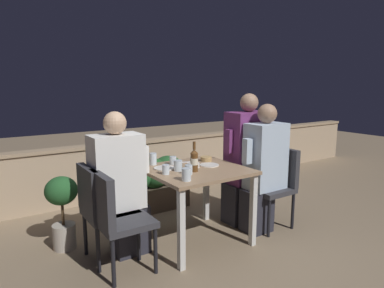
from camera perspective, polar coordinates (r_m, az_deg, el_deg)
The scene contains 24 objects.
ground_plane at distance 3.38m, azimuth 0.60°, elevation -15.77°, with size 16.00×16.00×0.00m, color #847056.
parapet_wall at distance 4.60m, azimuth -10.77°, elevation -4.00°, with size 9.00×0.18×0.73m.
dining_table at distance 3.17m, azimuth 0.62°, elevation -5.86°, with size 0.87×0.83×0.70m.
planter_hedge at distance 4.08m, azimuth -6.62°, elevation -6.06°, with size 0.82×0.47×0.61m.
chair_left_near at distance 2.73m, azimuth -12.86°, elevation -11.21°, with size 0.41×0.40×0.82m.
chair_left_far at distance 2.95m, azimuth -15.12°, elevation -9.64°, with size 0.41×0.40×0.82m.
person_white_polo at distance 2.97m, azimuth -11.79°, elevation -6.74°, with size 0.50×0.26×1.25m.
chair_right_near at distance 3.65m, azimuth 13.75°, elevation -5.76°, with size 0.41×0.40×0.82m.
person_blue_shirt at distance 3.48m, azimuth 11.76°, elevation -3.94°, with size 0.48×0.26×1.28m.
chair_right_far at distance 3.84m, azimuth 10.89°, elevation -4.85°, with size 0.41×0.40×0.82m.
person_purple_stripe at distance 3.67m, azimuth 8.93°, elevation -2.45°, with size 0.52×0.26×1.37m.
beer_bottle at distance 3.02m, azimuth 0.37°, elevation -2.71°, with size 0.07×0.07×0.27m.
plate_0 at distance 3.26m, azimuth 2.91°, elevation -3.51°, with size 0.18×0.18×0.01m.
plate_1 at distance 3.15m, azimuth -4.58°, elevation -4.02°, with size 0.20×0.20×0.01m.
bowl_0 at distance 3.19m, azimuth 0.24°, elevation -3.47°, with size 0.11×0.11×0.04m.
bowl_1 at distance 3.44m, azimuth 2.37°, elevation -2.42°, with size 0.11×0.11×0.05m.
glass_cup_0 at distance 3.29m, azimuth -3.20°, elevation -2.77°, with size 0.07×0.07×0.08m.
glass_cup_1 at distance 2.95m, azimuth -4.40°, elevation -4.25°, with size 0.06×0.06×0.09m.
glass_cup_2 at distance 3.29m, azimuth -6.52°, elevation -2.49°, with size 0.07×0.07×0.11m.
glass_cup_3 at distance 2.93m, azimuth -0.58°, elevation -4.31°, with size 0.07×0.07×0.08m.
glass_cup_4 at distance 3.05m, azimuth -2.34°, elevation -3.61°, with size 0.08×0.08×0.10m.
glass_cup_5 at distance 2.75m, azimuth -0.95°, elevation -5.10°, with size 0.08×0.08×0.10m.
fork_0 at distance 3.38m, azimuth -0.74°, elevation -3.00°, with size 0.17×0.07×0.01m.
potted_plant at distance 3.29m, azimuth -20.82°, elevation -9.52°, with size 0.28×0.28×0.67m.
Camera 1 is at (-1.71, -2.51, 1.48)m, focal length 32.00 mm.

